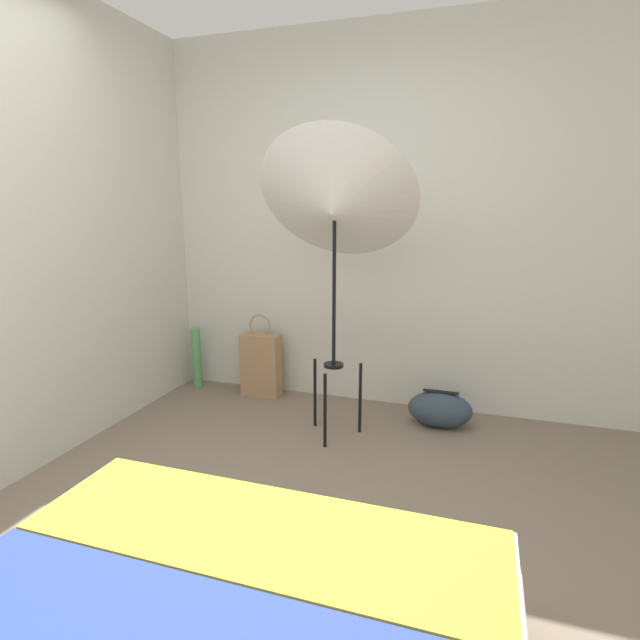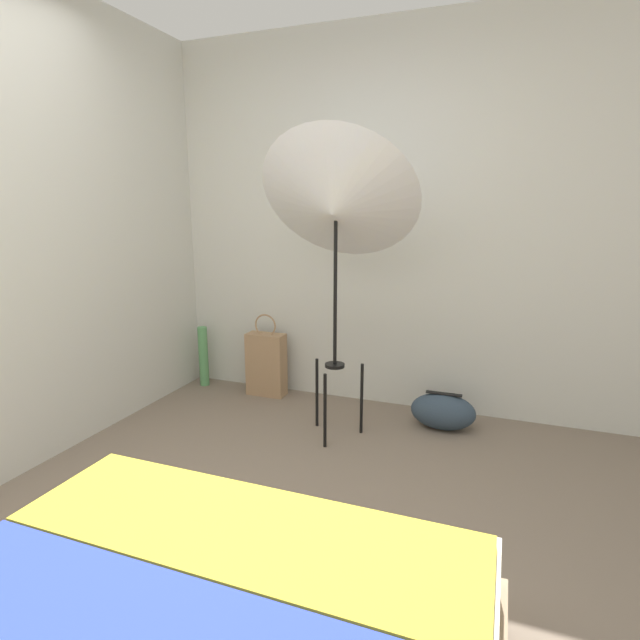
% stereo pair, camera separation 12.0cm
% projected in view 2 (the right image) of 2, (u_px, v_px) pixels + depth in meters
% --- Properties ---
extents(ground_plane, '(14.00, 14.00, 0.00)m').
position_uv_depth(ground_plane, '(175.00, 615.00, 1.76)').
color(ground_plane, '#756656').
extents(wall_back, '(8.00, 0.05, 2.60)m').
position_uv_depth(wall_back, '(358.00, 223.00, 3.50)').
color(wall_back, beige).
rests_on(wall_back, ground_plane).
extents(wall_side_left, '(0.05, 8.00, 2.60)m').
position_uv_depth(wall_side_left, '(66.00, 226.00, 2.86)').
color(wall_side_left, beige).
rests_on(wall_side_left, ground_plane).
extents(photo_umbrella, '(0.95, 0.74, 1.84)m').
position_uv_depth(photo_umbrella, '(336.00, 206.00, 2.85)').
color(photo_umbrella, black).
rests_on(photo_umbrella, ground_plane).
extents(tote_bag, '(0.29, 0.13, 0.63)m').
position_uv_depth(tote_bag, '(266.00, 364.00, 3.79)').
color(tote_bag, '#9E7A56').
rests_on(tote_bag, ground_plane).
extents(duffel_bag, '(0.41, 0.24, 0.24)m').
position_uv_depth(duffel_bag, '(443.00, 411.00, 3.22)').
color(duffel_bag, '#2D3D4C').
rests_on(duffel_bag, ground_plane).
extents(paper_roll, '(0.07, 0.07, 0.48)m').
position_uv_depth(paper_roll, '(203.00, 356.00, 4.00)').
color(paper_roll, '#56995B').
rests_on(paper_roll, ground_plane).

